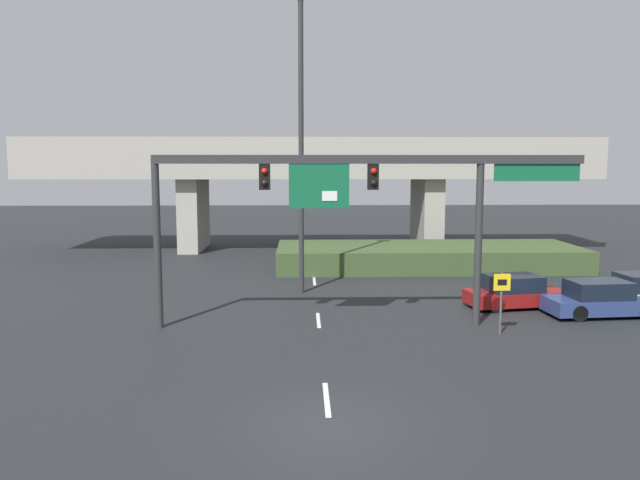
{
  "coord_description": "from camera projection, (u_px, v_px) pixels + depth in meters",
  "views": [
    {
      "loc": [
        -0.62,
        -14.16,
        6.04
      ],
      "look_at": [
        0.0,
        7.45,
        3.44
      ],
      "focal_mm": 35.0,
      "sensor_mm": 36.0,
      "label": 1
    }
  ],
  "objects": [
    {
      "name": "highway_light_pole_near",
      "position": [
        301.0,
        139.0,
        28.8
      ],
      "size": [
        0.7,
        0.36,
        13.74
      ],
      "color": "#2D2D30",
      "rests_on": "ground"
    },
    {
      "name": "ground_plane",
      "position": [
        329.0,
        421.0,
        14.8
      ],
      "size": [
        160.0,
        160.0,
        0.0
      ],
      "primitive_type": "plane",
      "color": "black"
    },
    {
      "name": "speed_limit_sign",
      "position": [
        501.0,
        294.0,
        22.2
      ],
      "size": [
        0.6,
        0.11,
        2.25
      ],
      "color": "#4C4C4C",
      "rests_on": "ground"
    },
    {
      "name": "parked_sedan_mid_right",
      "position": [
        601.0,
        300.0,
        25.02
      ],
      "size": [
        4.56,
        2.11,
        1.44
      ],
      "rotation": [
        0.0,
        0.0,
        0.08
      ],
      "color": "navy",
      "rests_on": "ground"
    },
    {
      "name": "overpass_bridge",
      "position": [
        311.0,
        171.0,
        44.57
      ],
      "size": [
        39.56,
        7.12,
        7.88
      ],
      "color": "#A39E93",
      "rests_on": "ground"
    },
    {
      "name": "signal_gantry",
      "position": [
        353.0,
        189.0,
        22.91
      ],
      "size": [
        15.86,
        0.44,
        6.41
      ],
      "color": "#2D2D30",
      "rests_on": "ground"
    },
    {
      "name": "grass_embankment",
      "position": [
        427.0,
        257.0,
        36.95
      ],
      "size": [
        17.68,
        6.33,
        1.3
      ],
      "color": "#384C28",
      "rests_on": "ground"
    },
    {
      "name": "parked_sedan_near_right",
      "position": [
        515.0,
        292.0,
        26.57
      ],
      "size": [
        4.44,
        2.46,
        1.39
      ],
      "rotation": [
        0.0,
        0.0,
        0.17
      ],
      "color": "maroon",
      "rests_on": "ground"
    },
    {
      "name": "lane_markings",
      "position": [
        316.0,
        298.0,
        28.53
      ],
      "size": [
        0.14,
        43.86,
        0.01
      ],
      "color": "silver",
      "rests_on": "ground"
    }
  ]
}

